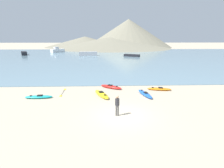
% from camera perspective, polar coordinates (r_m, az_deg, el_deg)
% --- Properties ---
extents(ground_plane, '(400.00, 400.00, 0.00)m').
position_cam_1_polar(ground_plane, '(13.66, 3.26, -10.26)').
color(ground_plane, tan).
extents(bay_water, '(160.00, 70.00, 0.06)m').
position_cam_1_polar(bay_water, '(56.11, -0.96, 9.01)').
color(bay_water, slate).
rests_on(bay_water, ground_plane).
extents(far_hill_left, '(49.66, 49.66, 6.52)m').
position_cam_1_polar(far_hill_left, '(116.01, -8.79, 13.49)').
color(far_hill_left, gray).
rests_on(far_hill_left, ground_plane).
extents(far_hill_midleft, '(67.02, 67.02, 6.27)m').
position_cam_1_polar(far_hill_midleft, '(103.33, -0.20, 13.43)').
color(far_hill_midleft, gray).
rests_on(far_hill_midleft, ground_plane).
extents(far_hill_midright, '(54.07, 54.07, 17.06)m').
position_cam_1_polar(far_hill_midright, '(115.65, 5.35, 16.20)').
color(far_hill_midright, gray).
rests_on(far_hill_midright, ground_plane).
extents(kayak_on_sand_0, '(1.93, 3.13, 0.39)m').
position_cam_1_polar(kayak_on_sand_0, '(18.01, -3.40, -3.33)').
color(kayak_on_sand_0, yellow).
rests_on(kayak_on_sand_0, ground_plane).
extents(kayak_on_sand_1, '(1.29, 3.00, 0.37)m').
position_cam_1_polar(kayak_on_sand_1, '(18.45, 10.72, -3.17)').
color(kayak_on_sand_1, blue).
rests_on(kayak_on_sand_1, ground_plane).
extents(kayak_on_sand_2, '(2.71, 0.77, 0.30)m').
position_cam_1_polar(kayak_on_sand_2, '(18.79, -22.83, -3.88)').
color(kayak_on_sand_2, teal).
rests_on(kayak_on_sand_2, ground_plane).
extents(kayak_on_sand_3, '(2.76, 1.29, 0.32)m').
position_cam_1_polar(kayak_on_sand_3, '(20.64, 15.18, -1.56)').
color(kayak_on_sand_3, orange).
rests_on(kayak_on_sand_3, ground_plane).
extents(kayak_on_sand_4, '(2.72, 2.15, 0.40)m').
position_cam_1_polar(kayak_on_sand_4, '(20.61, -0.28, -0.93)').
color(kayak_on_sand_4, red).
rests_on(kayak_on_sand_4, ground_plane).
extents(person_near_foreground, '(0.33, 0.29, 1.62)m').
position_cam_1_polar(person_near_foreground, '(13.28, 1.72, -6.64)').
color(person_near_foreground, '#4C4C4C').
rests_on(person_near_foreground, ground_plane).
extents(moored_boat_0, '(5.98, 1.99, 1.32)m').
position_cam_1_polar(moored_boat_0, '(58.31, -7.82, 9.78)').
color(moored_boat_0, '#B2B2B7').
rests_on(moored_boat_0, bay_water).
extents(moored_boat_1, '(4.05, 5.88, 1.13)m').
position_cam_1_polar(moored_boat_1, '(67.74, -26.80, 8.96)').
color(moored_boat_1, black).
rests_on(moored_boat_1, bay_water).
extents(moored_boat_2, '(4.97, 3.81, 0.71)m').
position_cam_1_polar(moored_boat_2, '(55.85, 6.47, 9.29)').
color(moored_boat_2, black).
rests_on(moored_boat_2, bay_water).
extents(moored_boat_3, '(5.27, 5.27, 2.14)m').
position_cam_1_polar(moored_boat_3, '(75.52, -17.40, 10.46)').
color(moored_boat_3, white).
rests_on(moored_boat_3, bay_water).
extents(loose_paddle, '(0.28, 2.78, 0.03)m').
position_cam_1_polar(loose_paddle, '(19.78, -15.73, -2.68)').
color(loose_paddle, black).
rests_on(loose_paddle, ground_plane).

